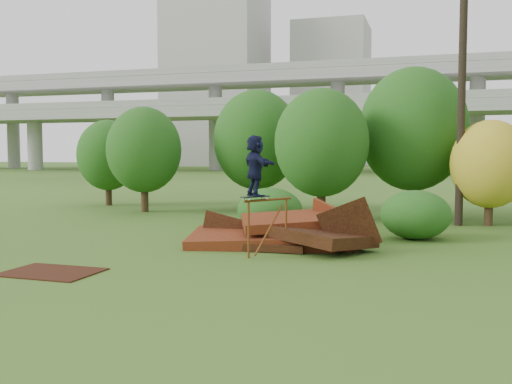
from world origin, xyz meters
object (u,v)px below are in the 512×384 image
(skater, at_px, (255,166))
(scrap_pile, at_px, (281,234))
(flat_plate, at_px, (51,272))
(utility_pole, at_px, (462,82))

(skater, bearing_deg, scrap_pile, -46.64)
(skater, height_order, flat_plate, skater)
(flat_plate, bearing_deg, skater, 40.01)
(skater, xyz_separation_m, flat_plate, (-3.77, -3.17, -2.33))
(scrap_pile, relative_size, utility_pole, 0.56)
(scrap_pile, height_order, utility_pole, utility_pole)
(skater, relative_size, utility_pole, 0.15)
(scrap_pile, bearing_deg, flat_plate, -127.95)
(skater, relative_size, flat_plate, 0.75)
(scrap_pile, xyz_separation_m, flat_plate, (-3.94, -5.06, -0.33))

